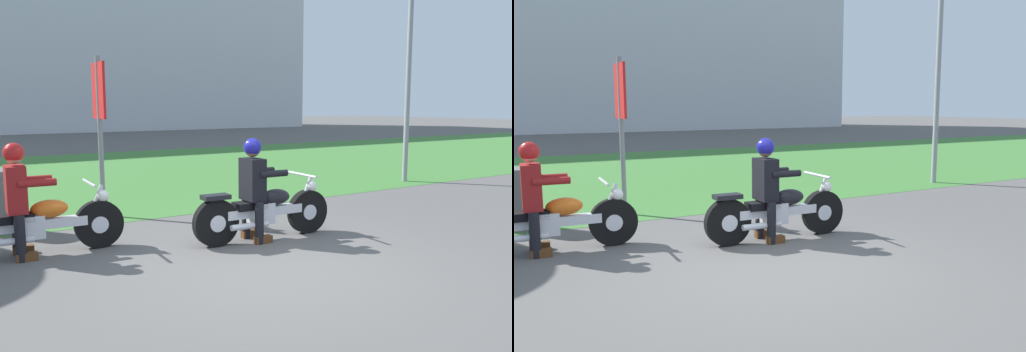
% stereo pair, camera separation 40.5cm
% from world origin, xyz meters
% --- Properties ---
extents(ground, '(120.00, 120.00, 0.00)m').
position_xyz_m(ground, '(0.00, 0.00, 0.00)').
color(ground, '#565451').
extents(grass_verge, '(60.00, 12.00, 0.01)m').
position_xyz_m(grass_verge, '(0.00, 9.12, 0.00)').
color(grass_verge, '#3D7533').
rests_on(grass_verge, ground).
extents(stadium_facade, '(44.78, 8.00, 15.85)m').
position_xyz_m(stadium_facade, '(1.68, 34.13, 7.93)').
color(stadium_facade, silver).
rests_on(stadium_facade, ground).
extents(motorcycle_lead, '(2.08, 0.66, 0.87)m').
position_xyz_m(motorcycle_lead, '(0.67, 1.11, 0.38)').
color(motorcycle_lead, black).
rests_on(motorcycle_lead, ground).
extents(rider_lead, '(0.56, 0.48, 1.39)m').
position_xyz_m(rider_lead, '(0.50, 1.12, 0.81)').
color(rider_lead, black).
rests_on(rider_lead, ground).
extents(motorcycle_follow, '(2.15, 0.66, 0.87)m').
position_xyz_m(motorcycle_follow, '(-2.10, 1.96, 0.38)').
color(motorcycle_follow, black).
rests_on(motorcycle_follow, ground).
extents(rider_follow, '(0.56, 0.48, 1.39)m').
position_xyz_m(rider_follow, '(-2.27, 1.97, 0.81)').
color(rider_follow, black).
rests_on(rider_follow, ground).
extents(streetlight_pole, '(0.96, 0.20, 6.04)m').
position_xyz_m(streetlight_pole, '(6.63, 3.76, 3.75)').
color(streetlight_pole, gray).
rests_on(streetlight_pole, ground).
extents(trash_can, '(0.54, 0.54, 0.91)m').
position_xyz_m(trash_can, '(-2.30, 3.47, 0.46)').
color(trash_can, '#595E5B').
rests_on(trash_can, ground).
extents(sign_banner, '(0.08, 0.60, 2.60)m').
position_xyz_m(sign_banner, '(-0.73, 3.80, 1.72)').
color(sign_banner, gray).
rests_on(sign_banner, ground).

